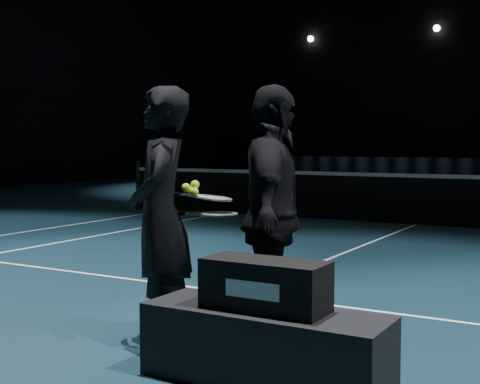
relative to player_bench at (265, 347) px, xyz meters
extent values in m
plane|color=black|center=(-1.37, 8.49, -0.24)|extent=(36.00, 36.00, 0.00)
cylinder|color=black|center=(-7.77, 8.49, 0.31)|extent=(0.10, 0.10, 1.10)
cube|color=black|center=(-1.37, 8.49, 0.21)|extent=(12.80, 0.02, 0.86)
cube|color=white|center=(-1.37, 8.49, 0.68)|extent=(12.80, 0.03, 0.07)
cube|color=black|center=(0.00, 0.00, 0.00)|extent=(1.58, 0.54, 0.47)
cube|color=black|center=(0.00, 0.00, 0.40)|extent=(0.79, 0.34, 0.32)
cube|color=white|center=(0.00, -0.17, 0.40)|extent=(0.37, 0.01, 0.11)
imported|color=black|center=(-1.10, 0.40, 0.74)|extent=(0.76, 0.85, 1.94)
imported|color=black|center=(-0.30, 0.68, 0.74)|extent=(0.91, 1.23, 1.94)
camera|label=1|loc=(1.92, -3.65, 1.29)|focal=50.00mm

